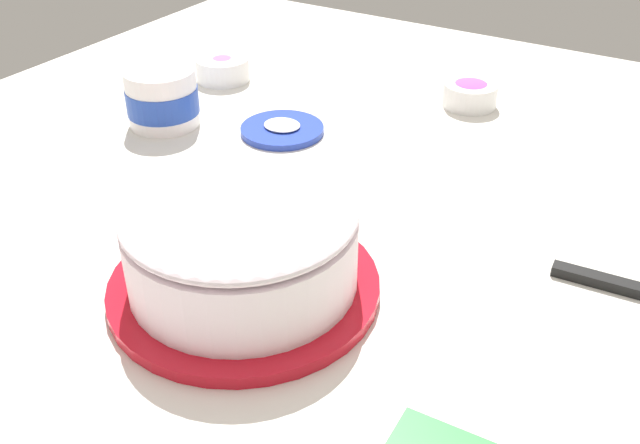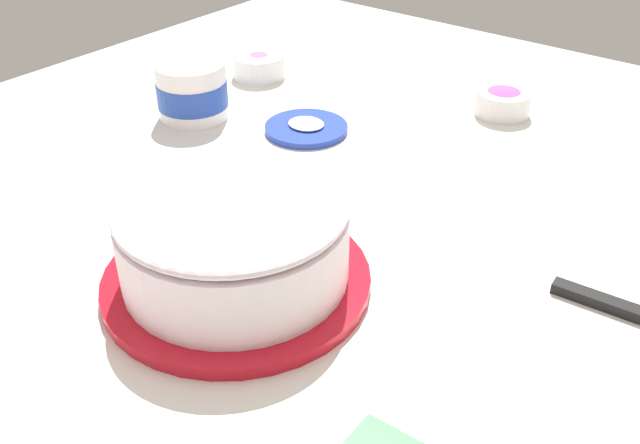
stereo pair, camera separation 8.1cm
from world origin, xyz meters
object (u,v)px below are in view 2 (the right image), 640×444
Objects in this scene: frosting_tub at (192,90)px; sprinkle_bowl_rainbow at (503,101)px; sprinkle_bowl_pink at (259,64)px; frosting_tub_lid at (306,128)px; frosted_cake at (234,242)px.

frosting_tub is 0.49m from sprinkle_bowl_rainbow.
sprinkle_bowl_pink is (-0.03, 0.19, -0.02)m from frosting_tub.
frosting_tub_lid is at bearing 21.28° from frosting_tub.
frosting_tub_lid is at bearing -130.16° from sprinkle_bowl_rainbow.
frosting_tub_lid is at bearing -30.83° from sprinkle_bowl_pink.
frosting_tub is 0.20m from sprinkle_bowl_pink.
sprinkle_bowl_rainbow is (0.38, 0.31, -0.02)m from frosting_tub.
frosting_tub_lid is 0.32m from sprinkle_bowl_rainbow.
frosting_tub reaches higher than sprinkle_bowl_rainbow.
frosted_cake is at bearing -37.64° from frosting_tub.
frosted_cake is 0.39m from frosting_tub_lid.
frosted_cake is at bearing -92.58° from sprinkle_bowl_rainbow.
sprinkle_bowl_pink is (-0.21, 0.12, 0.02)m from frosting_tub_lid.
frosting_tub is 0.19m from frosting_tub_lid.
sprinkle_bowl_pink is at bearing 149.17° from frosting_tub_lid.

